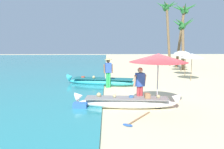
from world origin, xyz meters
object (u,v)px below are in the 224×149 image
Objects in this scene: palm_tree_tall_inland at (183,29)px; palm_tree_leaning_seaward at (167,14)px; boat_white_foreground at (127,102)px; palm_tree_mid_cluster at (184,15)px; patio_umbrella_large at (158,58)px; cooler_box at (80,107)px; paddle at (136,120)px; boat_cyan_midground at (103,81)px; person_vendor_hatted at (108,70)px; person_tourist_customer at (140,84)px.

palm_tree_tall_inland is 4.59m from palm_tree_leaning_seaward.
boat_white_foreground is 0.65× the size of palm_tree_mid_cluster.
palm_tree_mid_cluster reaches higher than patio_umbrella_large.
cooler_box reaches higher than paddle.
paddle is (1.23, -6.32, -0.22)m from boat_cyan_midground.
palm_tree_tall_inland reaches higher than paddle.
palm_tree_leaning_seaward is (-0.44, 4.17, 1.86)m from palm_tree_tall_inland.
boat_cyan_midground is 2.62× the size of person_vendor_hatted.
person_vendor_hatted is 5.84m from paddle.
person_tourist_customer is 3.09× the size of cooler_box.
patio_umbrella_large is at bearing -20.76° from person_tourist_customer.
boat_white_foreground is at bearing -151.89° from person_tourist_customer.
person_vendor_hatted is 0.36× the size of palm_tree_tall_inland.
person_tourist_customer is 16.31m from palm_tree_mid_cluster.
boat_white_foreground is 1.54m from paddle.
person_vendor_hatted is 1.10× the size of person_tourist_customer.
palm_tree_mid_cluster is (5.87, 14.50, 3.36)m from patio_umbrella_large.
boat_cyan_midground is 3.12× the size of paddle.
palm_tree_tall_inland is (7.46, 7.57, 3.66)m from boat_cyan_midground.
boat_cyan_midground is 11.24m from palm_tree_tall_inland.
patio_umbrella_large is at bearing -64.10° from boat_cyan_midground.
boat_cyan_midground is 5.13m from cooler_box.
palm_tree_tall_inland is at bearing -108.44° from palm_tree_mid_cluster.
patio_umbrella_large reaches higher than boat_cyan_midground.
palm_tree_leaning_seaward reaches higher than patio_umbrella_large.
cooler_box is at bearing -123.26° from palm_tree_tall_inland.
patio_umbrella_large reaches higher than boat_white_foreground.
boat_cyan_midground is 0.71× the size of palm_tree_mid_cluster.
person_vendor_hatted is 11.25m from palm_tree_tall_inland.
paddle is (2.05, -1.26, -0.13)m from cooler_box.
cooler_box is (-0.82, -5.06, -0.10)m from boat_cyan_midground.
person_vendor_hatted is 0.77× the size of patio_umbrella_large.
paddle is at bearing -114.18° from palm_tree_tall_inland.
palm_tree_tall_inland is 0.69× the size of palm_tree_leaning_seaward.
person_vendor_hatted is 3.39× the size of cooler_box.
palm_tree_mid_cluster is at bearing 49.95° from boat_cyan_midground.
boat_cyan_midground is at bearing 116.38° from person_vendor_hatted.
person_vendor_hatted is 13.74m from palm_tree_mid_cluster.
boat_cyan_midground reaches higher than paddle.
person_tourist_customer is 13.73m from palm_tree_tall_inland.
boat_white_foreground is 14.41m from palm_tree_tall_inland.
patio_umbrella_large is at bearing -112.67° from palm_tree_tall_inland.
palm_tree_tall_inland reaches higher than cooler_box.
person_vendor_hatted is (-0.73, 4.17, 0.80)m from boat_white_foreground.
boat_white_foreground is 1.83× the size of patio_umbrella_large.
person_tourist_customer is 1.09× the size of paddle.
paddle is at bearing -26.22° from cooler_box.
palm_tree_mid_cluster is 18.10m from cooler_box.
palm_tree_leaning_seaward is at bearing 71.63° from person_tourist_customer.
cooler_box is at bearing -99.21° from boat_cyan_midground.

